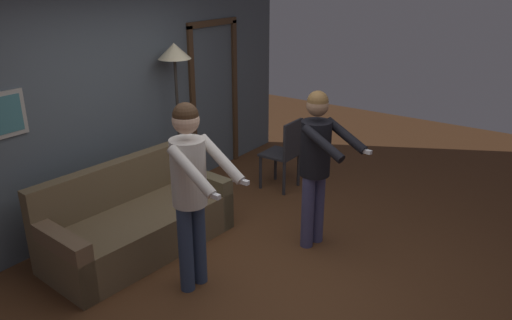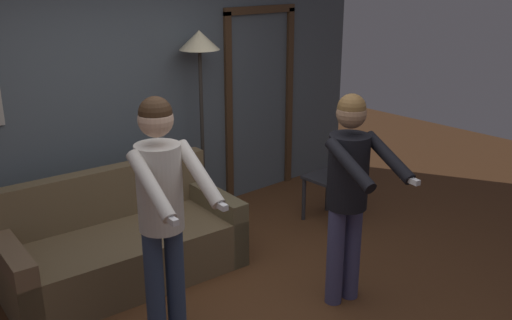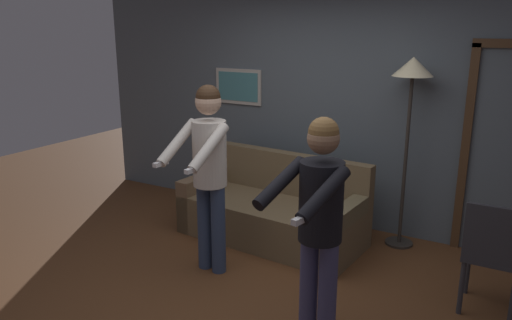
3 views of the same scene
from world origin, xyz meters
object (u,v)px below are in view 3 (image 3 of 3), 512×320
at_px(person_standing_left, 208,162).
at_px(person_standing_right, 319,213).
at_px(couch, 273,213).
at_px(torchiere_lamp, 412,85).
at_px(dining_chair_distant, 493,252).

xyz_separation_m(person_standing_left, person_standing_right, (1.27, -0.52, -0.06)).
xyz_separation_m(couch, person_standing_left, (-0.16, -0.92, 0.76)).
distance_m(torchiere_lamp, dining_chair_distant, 1.74).
bearing_deg(person_standing_left, couch, 80.05).
xyz_separation_m(torchiere_lamp, person_standing_right, (-0.10, -1.95, -0.66)).
height_order(couch, torchiere_lamp, torchiere_lamp).
bearing_deg(torchiere_lamp, dining_chair_distant, -46.35).
height_order(person_standing_left, dining_chair_distant, person_standing_left).
bearing_deg(person_standing_left, dining_chair_distant, 11.56).
distance_m(person_standing_left, person_standing_right, 1.37).
xyz_separation_m(person_standing_right, dining_chair_distant, (1.03, 0.98, -0.45)).
distance_m(person_standing_right, dining_chair_distant, 1.49).
distance_m(couch, person_standing_right, 1.94).
bearing_deg(person_standing_right, couch, 127.51).
height_order(torchiere_lamp, dining_chair_distant, torchiere_lamp).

